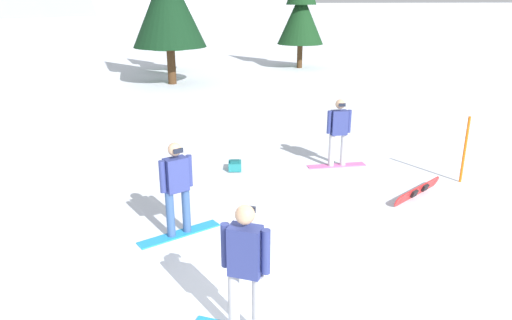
{
  "coord_description": "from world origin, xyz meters",
  "views": [
    {
      "loc": [
        -0.98,
        -6.2,
        4.14
      ],
      "look_at": [
        0.69,
        2.72,
        1.0
      ],
      "focal_mm": 33.01,
      "sensor_mm": 36.0,
      "label": 1
    }
  ],
  "objects_px": {
    "snowboarder_foreground": "(245,269)",
    "snowboarder_background": "(339,132)",
    "loose_snowboard_far_spare": "(418,191)",
    "pine_tree_young": "(301,7)",
    "backpack_teal": "(235,165)",
    "trail_marker_pole": "(465,150)",
    "pine_tree_leaning": "(167,17)",
    "snowboarder_midground": "(177,188)"
  },
  "relations": [
    {
      "from": "snowboarder_foreground",
      "to": "pine_tree_leaning",
      "type": "bearing_deg",
      "value": 91.47
    },
    {
      "from": "snowboarder_background",
      "to": "loose_snowboard_far_spare",
      "type": "relative_size",
      "value": 1.08
    },
    {
      "from": "snowboarder_background",
      "to": "pine_tree_leaning",
      "type": "relative_size",
      "value": 0.31
    },
    {
      "from": "backpack_teal",
      "to": "trail_marker_pole",
      "type": "xyz_separation_m",
      "value": [
        5.14,
        -1.8,
        0.67
      ]
    },
    {
      "from": "loose_snowboard_far_spare",
      "to": "pine_tree_young",
      "type": "distance_m",
      "value": 20.41
    },
    {
      "from": "trail_marker_pole",
      "to": "pine_tree_young",
      "type": "height_order",
      "value": "pine_tree_young"
    },
    {
      "from": "backpack_teal",
      "to": "trail_marker_pole",
      "type": "height_order",
      "value": "trail_marker_pole"
    },
    {
      "from": "pine_tree_young",
      "to": "trail_marker_pole",
      "type": "bearing_deg",
      "value": -94.25
    },
    {
      "from": "snowboarder_foreground",
      "to": "backpack_teal",
      "type": "relative_size",
      "value": 3.37
    },
    {
      "from": "trail_marker_pole",
      "to": "pine_tree_young",
      "type": "relative_size",
      "value": 0.24
    },
    {
      "from": "backpack_teal",
      "to": "pine_tree_leaning",
      "type": "bearing_deg",
      "value": 94.37
    },
    {
      "from": "snowboarder_midground",
      "to": "snowboarder_background",
      "type": "bearing_deg",
      "value": 36.23
    },
    {
      "from": "pine_tree_young",
      "to": "snowboarder_foreground",
      "type": "bearing_deg",
      "value": -107.2
    },
    {
      "from": "backpack_teal",
      "to": "pine_tree_leaning",
      "type": "distance_m",
      "value": 18.02
    },
    {
      "from": "snowboarder_foreground",
      "to": "backpack_teal",
      "type": "distance_m",
      "value": 6.25
    },
    {
      "from": "snowboarder_foreground",
      "to": "snowboarder_midground",
      "type": "height_order",
      "value": "snowboarder_foreground"
    },
    {
      "from": "backpack_teal",
      "to": "trail_marker_pole",
      "type": "bearing_deg",
      "value": -19.28
    },
    {
      "from": "pine_tree_leaning",
      "to": "snowboarder_midground",
      "type": "bearing_deg",
      "value": -90.39
    },
    {
      "from": "snowboarder_background",
      "to": "snowboarder_foreground",
      "type": "bearing_deg",
      "value": -119.6
    },
    {
      "from": "pine_tree_young",
      "to": "snowboarder_background",
      "type": "bearing_deg",
      "value": -102.56
    },
    {
      "from": "loose_snowboard_far_spare",
      "to": "pine_tree_leaning",
      "type": "distance_m",
      "value": 20.98
    },
    {
      "from": "snowboarder_midground",
      "to": "pine_tree_young",
      "type": "distance_m",
      "value": 22.4
    },
    {
      "from": "snowboarder_background",
      "to": "trail_marker_pole",
      "type": "xyz_separation_m",
      "value": [
        2.51,
        -1.6,
        -0.13
      ]
    },
    {
      "from": "snowboarder_foreground",
      "to": "snowboarder_background",
      "type": "xyz_separation_m",
      "value": [
        3.38,
        5.95,
        -0.05
      ]
    },
    {
      "from": "pine_tree_leaning",
      "to": "snowboarder_background",
      "type": "bearing_deg",
      "value": -77.44
    },
    {
      "from": "trail_marker_pole",
      "to": "snowboarder_midground",
      "type": "bearing_deg",
      "value": -167.83
    },
    {
      "from": "pine_tree_leaning",
      "to": "loose_snowboard_far_spare",
      "type": "bearing_deg",
      "value": -75.88
    },
    {
      "from": "backpack_teal",
      "to": "trail_marker_pole",
      "type": "relative_size",
      "value": 0.34
    },
    {
      "from": "backpack_teal",
      "to": "pine_tree_young",
      "type": "xyz_separation_m",
      "value": [
        6.58,
        17.49,
        3.47
      ]
    },
    {
      "from": "trail_marker_pole",
      "to": "pine_tree_leaning",
      "type": "xyz_separation_m",
      "value": [
        -6.5,
        19.52,
        2.3
      ]
    },
    {
      "from": "loose_snowboard_far_spare",
      "to": "backpack_teal",
      "type": "height_order",
      "value": "backpack_teal"
    },
    {
      "from": "loose_snowboard_far_spare",
      "to": "backpack_teal",
      "type": "distance_m",
      "value": 4.43
    },
    {
      "from": "pine_tree_young",
      "to": "pine_tree_leaning",
      "type": "distance_m",
      "value": 7.95
    },
    {
      "from": "pine_tree_young",
      "to": "backpack_teal",
      "type": "bearing_deg",
      "value": -110.61
    },
    {
      "from": "snowboarder_background",
      "to": "pine_tree_young",
      "type": "height_order",
      "value": "pine_tree_young"
    },
    {
      "from": "snowboarder_foreground",
      "to": "pine_tree_leaning",
      "type": "distance_m",
      "value": 23.97
    },
    {
      "from": "snowboarder_foreground",
      "to": "snowboarder_background",
      "type": "distance_m",
      "value": 6.84
    },
    {
      "from": "loose_snowboard_far_spare",
      "to": "pine_tree_leaning",
      "type": "height_order",
      "value": "pine_tree_leaning"
    },
    {
      "from": "loose_snowboard_far_spare",
      "to": "pine_tree_young",
      "type": "height_order",
      "value": "pine_tree_young"
    },
    {
      "from": "trail_marker_pole",
      "to": "pine_tree_young",
      "type": "xyz_separation_m",
      "value": [
        1.43,
        19.29,
        2.8
      ]
    },
    {
      "from": "snowboarder_foreground",
      "to": "loose_snowboard_far_spare",
      "type": "relative_size",
      "value": 1.13
    },
    {
      "from": "snowboarder_background",
      "to": "backpack_teal",
      "type": "xyz_separation_m",
      "value": [
        -2.64,
        0.2,
        -0.81
      ]
    }
  ]
}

